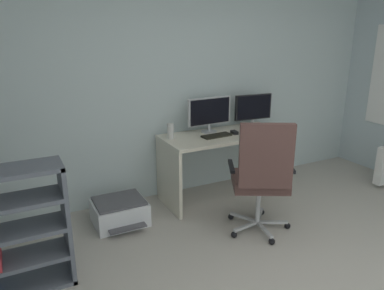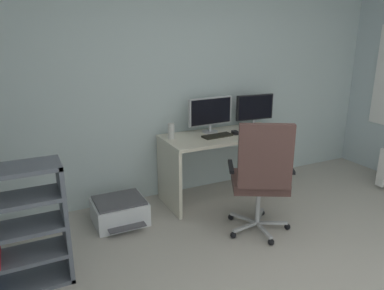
{
  "view_description": "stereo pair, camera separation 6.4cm",
  "coord_description": "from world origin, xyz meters",
  "px_view_note": "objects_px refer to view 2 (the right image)",
  "views": [
    {
      "loc": [
        -1.78,
        -1.26,
        1.86
      ],
      "look_at": [
        -0.2,
        1.83,
        0.79
      ],
      "focal_mm": 34.39,
      "sensor_mm": 36.0,
      "label": 1
    },
    {
      "loc": [
        -1.73,
        -1.29,
        1.86
      ],
      "look_at": [
        -0.2,
        1.83,
        0.79
      ],
      "focal_mm": 34.39,
      "sensor_mm": 36.0,
      "label": 2
    }
  ],
  "objects_px": {
    "desk": "(225,151)",
    "monitor_main": "(210,112)",
    "computer_mouse": "(235,133)",
    "printer": "(120,211)",
    "desktop_speaker": "(171,131)",
    "keyboard": "(217,136)",
    "monitor_secondary": "(255,109)",
    "office_chair": "(262,174)"
  },
  "relations": [
    {
      "from": "office_chair",
      "to": "computer_mouse",
      "type": "bearing_deg",
      "value": 73.4
    },
    {
      "from": "computer_mouse",
      "to": "office_chair",
      "type": "distance_m",
      "value": 0.9
    },
    {
      "from": "desktop_speaker",
      "to": "computer_mouse",
      "type": "bearing_deg",
      "value": -11.56
    },
    {
      "from": "office_chair",
      "to": "monitor_secondary",
      "type": "bearing_deg",
      "value": 58.38
    },
    {
      "from": "computer_mouse",
      "to": "office_chair",
      "type": "xyz_separation_m",
      "value": [
        -0.25,
        -0.85,
        -0.16
      ]
    },
    {
      "from": "keyboard",
      "to": "desk",
      "type": "bearing_deg",
      "value": 17.11
    },
    {
      "from": "desk",
      "to": "keyboard",
      "type": "distance_m",
      "value": 0.26
    },
    {
      "from": "monitor_secondary",
      "to": "computer_mouse",
      "type": "height_order",
      "value": "monitor_secondary"
    },
    {
      "from": "desk",
      "to": "office_chair",
      "type": "relative_size",
      "value": 1.26
    },
    {
      "from": "desk",
      "to": "monitor_secondary",
      "type": "relative_size",
      "value": 2.93
    },
    {
      "from": "desktop_speaker",
      "to": "printer",
      "type": "xyz_separation_m",
      "value": [
        -0.65,
        -0.18,
        -0.72
      ]
    },
    {
      "from": "desktop_speaker",
      "to": "printer",
      "type": "height_order",
      "value": "desktop_speaker"
    },
    {
      "from": "monitor_main",
      "to": "desktop_speaker",
      "type": "height_order",
      "value": "monitor_main"
    },
    {
      "from": "monitor_main",
      "to": "desk",
      "type": "bearing_deg",
      "value": -52.54
    },
    {
      "from": "keyboard",
      "to": "computer_mouse",
      "type": "height_order",
      "value": "computer_mouse"
    },
    {
      "from": "office_chair",
      "to": "printer",
      "type": "height_order",
      "value": "office_chair"
    },
    {
      "from": "monitor_secondary",
      "to": "keyboard",
      "type": "relative_size",
      "value": 1.42
    },
    {
      "from": "monitor_secondary",
      "to": "desktop_speaker",
      "type": "xyz_separation_m",
      "value": [
        -1.11,
        -0.05,
        -0.14
      ]
    },
    {
      "from": "desktop_speaker",
      "to": "desk",
      "type": "bearing_deg",
      "value": -9.08
    },
    {
      "from": "computer_mouse",
      "to": "printer",
      "type": "bearing_deg",
      "value": -171.14
    },
    {
      "from": "monitor_main",
      "to": "keyboard",
      "type": "height_order",
      "value": "monitor_main"
    },
    {
      "from": "keyboard",
      "to": "desktop_speaker",
      "type": "height_order",
      "value": "desktop_speaker"
    },
    {
      "from": "desk",
      "to": "monitor_secondary",
      "type": "height_order",
      "value": "monitor_secondary"
    },
    {
      "from": "monitor_main",
      "to": "monitor_secondary",
      "type": "distance_m",
      "value": 0.61
    },
    {
      "from": "monitor_main",
      "to": "computer_mouse",
      "type": "xyz_separation_m",
      "value": [
        0.22,
        -0.19,
        -0.21
      ]
    },
    {
      "from": "desktop_speaker",
      "to": "office_chair",
      "type": "height_order",
      "value": "office_chair"
    },
    {
      "from": "computer_mouse",
      "to": "printer",
      "type": "height_order",
      "value": "computer_mouse"
    },
    {
      "from": "desk",
      "to": "monitor_main",
      "type": "relative_size",
      "value": 2.58
    },
    {
      "from": "computer_mouse",
      "to": "printer",
      "type": "relative_size",
      "value": 0.19
    },
    {
      "from": "monitor_main",
      "to": "printer",
      "type": "relative_size",
      "value": 1.05
    },
    {
      "from": "keyboard",
      "to": "desktop_speaker",
      "type": "xyz_separation_m",
      "value": [
        -0.49,
        0.15,
        0.07
      ]
    },
    {
      "from": "computer_mouse",
      "to": "monitor_secondary",
      "type": "bearing_deg",
      "value": 34.04
    },
    {
      "from": "monitor_main",
      "to": "office_chair",
      "type": "xyz_separation_m",
      "value": [
        -0.04,
        -1.04,
        -0.37
      ]
    },
    {
      "from": "desktop_speaker",
      "to": "printer",
      "type": "distance_m",
      "value": 0.99
    },
    {
      "from": "computer_mouse",
      "to": "office_chair",
      "type": "bearing_deg",
      "value": -99.12
    },
    {
      "from": "desk",
      "to": "monitor_main",
      "type": "height_order",
      "value": "monitor_main"
    },
    {
      "from": "desk",
      "to": "computer_mouse",
      "type": "height_order",
      "value": "computer_mouse"
    },
    {
      "from": "desktop_speaker",
      "to": "printer",
      "type": "bearing_deg",
      "value": -164.58
    },
    {
      "from": "desk",
      "to": "monitor_main",
      "type": "distance_m",
      "value": 0.47
    },
    {
      "from": "desktop_speaker",
      "to": "keyboard",
      "type": "bearing_deg",
      "value": -17.05
    },
    {
      "from": "desktop_speaker",
      "to": "monitor_secondary",
      "type": "bearing_deg",
      "value": 2.45
    },
    {
      "from": "monitor_secondary",
      "to": "computer_mouse",
      "type": "relative_size",
      "value": 4.83
    }
  ]
}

